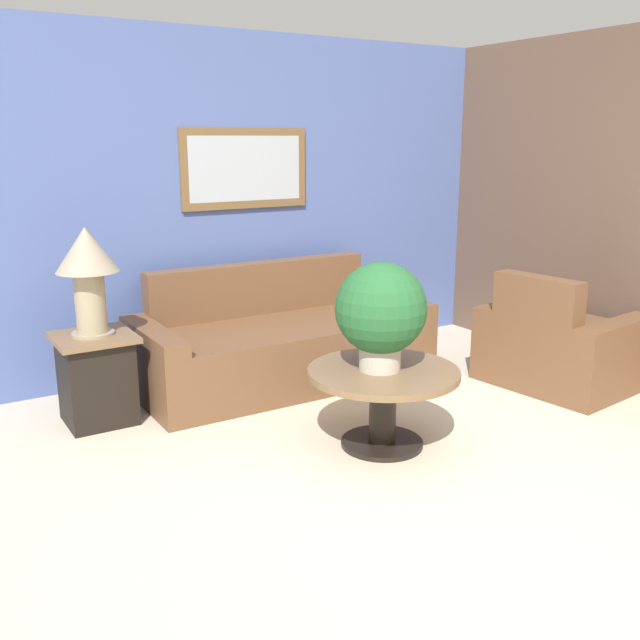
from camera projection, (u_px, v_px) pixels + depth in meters
ground_plane at (481, 513)px, 3.54m from camera, size 20.00×20.00×0.00m
wall_back at (228, 204)px, 5.59m from camera, size 6.79×0.09×2.60m
wall_right at (586, 204)px, 5.63m from camera, size 0.06×4.86×2.60m
couch_main at (282, 344)px, 5.41m from camera, size 2.20×0.95×0.86m
armchair at (559, 347)px, 5.33m from camera, size 0.97×1.12×0.86m
coffee_table at (383, 391)px, 4.24m from camera, size 0.90×0.90×0.48m
side_table at (97, 378)px, 4.62m from camera, size 0.49×0.49×0.59m
table_lamp at (87, 265)px, 4.43m from camera, size 0.39×0.39×0.69m
potted_plant_on_table at (381, 311)px, 4.11m from camera, size 0.54×0.54×0.64m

